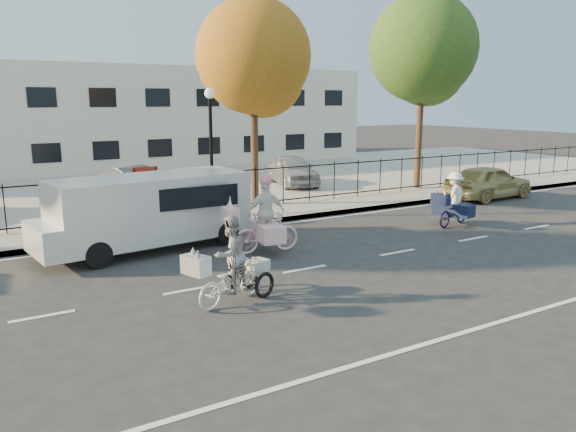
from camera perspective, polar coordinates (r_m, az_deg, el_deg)
ground at (r=13.87m, az=1.74°, el=-5.42°), size 120.00×120.00×0.00m
road_markings at (r=13.87m, az=1.74°, el=-5.40°), size 60.00×9.52×0.01m
curb at (r=18.16m, az=-6.87°, el=-1.12°), size 60.00×0.10×0.15m
sidewalk at (r=19.10m, az=-8.16°, el=-0.51°), size 60.00×2.20×0.15m
parking_lot at (r=27.41m, az=-15.42°, el=2.89°), size 60.00×15.60×0.15m
iron_fence at (r=19.95m, az=-9.46°, el=2.38°), size 58.00×0.06×1.50m
building at (r=36.87m, az=-19.95°, el=9.36°), size 34.00×10.00×6.00m
lamppost at (r=19.54m, az=-7.86°, el=8.76°), size 0.36×0.36×4.33m
street_sign at (r=18.91m, az=-14.29°, el=3.25°), size 0.85×0.06×1.80m
zebra_trike at (r=11.50m, az=-5.82°, el=-5.46°), size 2.11×1.35×1.82m
unicorn_bike at (r=15.13m, az=-2.35°, el=-0.87°), size 2.15×1.52×2.13m
bull_bike at (r=19.22m, az=16.45°, el=1.13°), size 1.98×1.39×1.78m
white_van at (r=15.87m, az=-14.07°, el=0.66°), size 6.00×2.61×2.06m
gold_sedan at (r=24.97m, az=19.73°, el=3.29°), size 4.29×1.92×1.43m
lot_car_c at (r=23.45m, az=-15.30°, el=3.26°), size 2.12×4.13×1.30m
lot_car_d at (r=26.40m, az=0.47°, el=4.71°), size 2.66×4.43×1.41m
tree_mid at (r=21.48m, az=-3.25°, el=15.35°), size 4.25×4.25×7.78m
tree_east at (r=26.28m, az=13.68°, el=15.71°), size 4.72×4.72×8.65m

